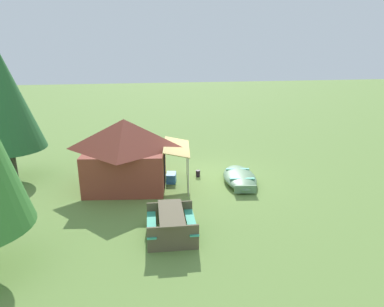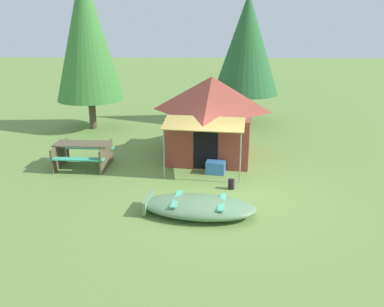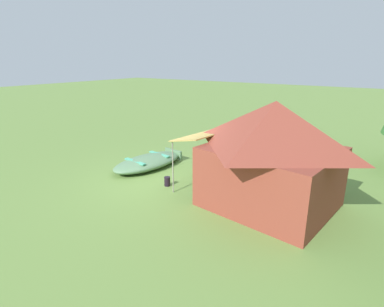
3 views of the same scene
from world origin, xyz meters
name	(u,v)px [view 1 (image 1 of 3)]	position (x,y,z in m)	size (l,w,h in m)	color
ground_plane	(207,177)	(0.00, 0.00, 0.00)	(80.00, 80.00, 0.00)	olive
beached_rowboat	(240,177)	(-0.77, -1.20, 0.21)	(2.90, 1.64, 0.41)	#60875F
canvas_cabin_tent	(126,152)	(-0.42, 3.34, 1.41)	(3.24, 4.39, 2.72)	brown
picnic_table	(171,221)	(-4.51, 2.00, 0.49)	(1.76, 1.47, 0.80)	brown
cooler_box	(171,178)	(-0.29, 1.57, 0.19)	(0.57, 0.37, 0.38)	#3773BA
fuel_can	(198,174)	(0.11, 0.38, 0.14)	(0.18, 0.18, 0.28)	black
pine_tree_back_left	(2,97)	(1.16, 8.05, 3.46)	(2.89, 2.89, 5.61)	#433E37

